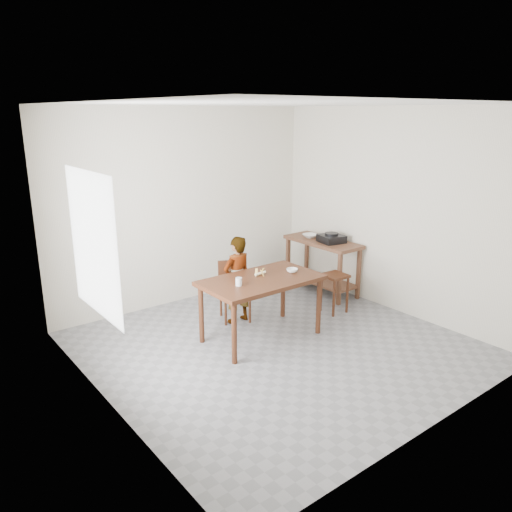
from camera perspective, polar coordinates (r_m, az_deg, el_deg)
floor at (r=5.90m, az=2.43°, el=-10.42°), size 4.00×4.00×0.04m
ceiling at (r=5.28m, az=2.80°, el=17.23°), size 4.00×4.00×0.04m
wall_back at (r=7.06m, az=-8.16°, el=5.62°), size 4.00×0.04×2.70m
wall_front at (r=4.17m, az=20.94°, el=-2.67°), size 4.00×0.04×2.70m
wall_left at (r=4.44m, az=-17.67°, el=-1.25°), size 0.04×4.00×2.70m
wall_right at (r=6.89m, az=15.53°, el=4.95°), size 0.04×4.00×2.70m
window_pane at (r=4.60m, az=-18.13°, el=1.24°), size 0.02×1.10×1.30m
dining_table at (r=5.95m, az=0.60°, el=-6.00°), size 1.40×0.80×0.75m
prep_counter at (r=7.53m, az=7.54°, el=-1.15°), size 0.50×1.20×0.80m
child at (r=6.34m, az=-2.18°, el=-2.74°), size 0.43×0.30×1.14m
dining_chair at (r=6.47m, az=-2.43°, el=-4.11°), size 0.48×0.48×0.76m
stool at (r=6.83m, az=8.93°, el=-4.21°), size 0.32×0.32×0.53m
glass_tumbler at (r=5.58m, az=-1.98°, el=-2.94°), size 0.08×0.08×0.09m
small_bowl at (r=6.06m, az=4.14°, el=-1.65°), size 0.17×0.17×0.04m
banana at (r=5.92m, az=0.50°, el=-1.96°), size 0.17×0.13×0.06m
serving_bowl at (r=7.54m, az=6.23°, el=2.31°), size 0.24×0.24×0.05m
gas_burner at (r=7.30m, az=8.61°, el=1.98°), size 0.38×0.38×0.11m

